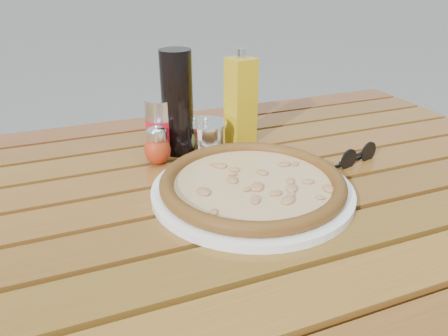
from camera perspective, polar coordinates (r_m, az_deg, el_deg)
name	(u,v)px	position (r m, az deg, el deg)	size (l,w,h in m)	color
table	(228,222)	(0.85, 0.51, -7.02)	(1.40, 0.90, 0.75)	#3C1E0D
plate	(252,190)	(0.78, 3.70, -2.92)	(0.36, 0.36, 0.01)	white
pizza	(252,182)	(0.78, 3.73, -1.90)	(0.44, 0.44, 0.03)	beige
pepper_shaker	(157,146)	(0.90, -8.72, 2.84)	(0.06, 0.06, 0.08)	red
oregano_shaker	(191,133)	(0.95, -4.36, 4.52)	(0.06, 0.06, 0.08)	#3C451B
dark_bottle	(177,103)	(0.92, -6.12, 8.44)	(0.07, 0.07, 0.22)	black
soda_can	(162,126)	(0.94, -8.16, 5.40)	(0.08, 0.08, 0.12)	silver
olive_oil_cruet	(241,100)	(0.99, 2.18, 8.82)	(0.06, 0.06, 0.21)	gold
parmesan_tin	(206,134)	(0.97, -2.41, 4.41)	(0.12, 0.12, 0.07)	silver
sunglasses	(357,156)	(0.94, 17.04, 1.48)	(0.11, 0.05, 0.04)	black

